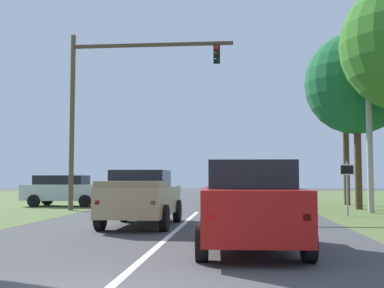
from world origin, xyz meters
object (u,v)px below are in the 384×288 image
Objects in this scene: red_suv_near at (249,203)px; utility_pole_right at (369,101)px; keep_moving_sign at (347,181)px; extra_tree_1 at (356,84)px; traffic_light at (111,94)px; crossing_suv_far at (65,190)px; extra_tree_2 at (345,88)px; pickup_truck_lead at (142,197)px.

red_suv_near is 14.05m from utility_pole_right.
extra_tree_1 is at bearing 71.02° from keep_moving_sign.
traffic_light is at bearing -170.90° from extra_tree_1.
crossing_suv_far is (-10.01, 15.87, -0.12)m from red_suv_near.
extra_tree_1 is at bearing 67.94° from red_suv_near.
utility_pole_right is at bearing -93.22° from extra_tree_2.
red_suv_near is at bearing -113.40° from keep_moving_sign.
keep_moving_sign is at bearing 32.55° from pickup_truck_lead.
crossing_suv_far is (-3.50, 3.28, -4.89)m from traffic_light.
extra_tree_2 is (1.87, 8.63, 5.51)m from keep_moving_sign.
pickup_truck_lead is at bearing -147.45° from keep_moving_sign.
extra_tree_2 is at bearing 9.85° from crossing_suv_far.
keep_moving_sign is at bearing -22.01° from crossing_suv_far.
utility_pole_right reaches higher than red_suv_near.
extra_tree_2 reaches higher than keep_moving_sign.
traffic_light is 12.60m from extra_tree_1.
red_suv_near is at bearing -115.83° from utility_pole_right.
red_suv_near is 0.55× the size of traffic_light.
pickup_truck_lead is at bearing -134.59° from extra_tree_1.
pickup_truck_lead is 0.57× the size of traffic_light.
crossing_suv_far is (-14.37, 5.81, -0.55)m from keep_moving_sign.
extra_tree_2 reaches higher than red_suv_near.
red_suv_near is 0.96× the size of pickup_truck_lead.
extra_tree_2 is at bearing 25.60° from traffic_light.
crossing_suv_far is at bearing 166.58° from utility_pole_right.
pickup_truck_lead is 12.63m from crossing_suv_far.
crossing_suv_far is at bearing 136.82° from traffic_light.
extra_tree_2 reaches higher than traffic_light.
utility_pole_right reaches higher than crossing_suv_far.
extra_tree_1 is 4.16m from extra_tree_2.
extra_tree_2 is (16.23, 2.82, 6.06)m from crossing_suv_far.
traffic_light is 0.99× the size of extra_tree_2.
traffic_light is 0.97× the size of extra_tree_1.
red_suv_near reaches higher than pickup_truck_lead.
traffic_light reaches higher than red_suv_near.
pickup_truck_lead is 2.19× the size of keep_moving_sign.
traffic_light is 0.85× the size of utility_pole_right.
extra_tree_1 reaches higher than crossing_suv_far.
extra_tree_2 is at bearing 71.59° from red_suv_near.
extra_tree_2 is (6.22, 18.69, 5.94)m from red_suv_near.
traffic_light is 6.85m from crossing_suv_far.
extra_tree_1 reaches higher than pickup_truck_lead.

